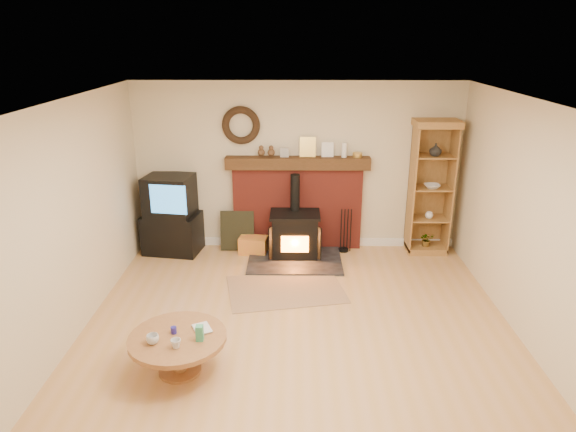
{
  "coord_description": "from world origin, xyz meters",
  "views": [
    {
      "loc": [
        -0.05,
        -4.96,
        3.24
      ],
      "look_at": [
        -0.13,
        1.0,
        1.12
      ],
      "focal_mm": 32.0,
      "sensor_mm": 36.0,
      "label": 1
    }
  ],
  "objects_px": {
    "wood_stove": "(295,236)",
    "curio_cabinet": "(430,188)",
    "tv_unit": "(171,216)",
    "coffee_table": "(178,343)"
  },
  "relations": [
    {
      "from": "tv_unit",
      "to": "coffee_table",
      "type": "xyz_separation_m",
      "value": [
        0.74,
        -3.06,
        -0.25
      ]
    },
    {
      "from": "wood_stove",
      "to": "curio_cabinet",
      "type": "xyz_separation_m",
      "value": [
        2.06,
        0.29,
        0.69
      ]
    },
    {
      "from": "wood_stove",
      "to": "curio_cabinet",
      "type": "height_order",
      "value": "curio_cabinet"
    },
    {
      "from": "curio_cabinet",
      "to": "wood_stove",
      "type": "bearing_deg",
      "value": -172.12
    },
    {
      "from": "curio_cabinet",
      "to": "tv_unit",
      "type": "bearing_deg",
      "value": -178.73
    },
    {
      "from": "tv_unit",
      "to": "wood_stove",
      "type": "bearing_deg",
      "value": -5.89
    },
    {
      "from": "wood_stove",
      "to": "curio_cabinet",
      "type": "distance_m",
      "value": 2.19
    },
    {
      "from": "tv_unit",
      "to": "curio_cabinet",
      "type": "xyz_separation_m",
      "value": [
        3.97,
        0.09,
        0.45
      ]
    },
    {
      "from": "tv_unit",
      "to": "curio_cabinet",
      "type": "distance_m",
      "value": 3.99
    },
    {
      "from": "curio_cabinet",
      "to": "coffee_table",
      "type": "xyz_separation_m",
      "value": [
        -3.23,
        -3.15,
        -0.69
      ]
    }
  ]
}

